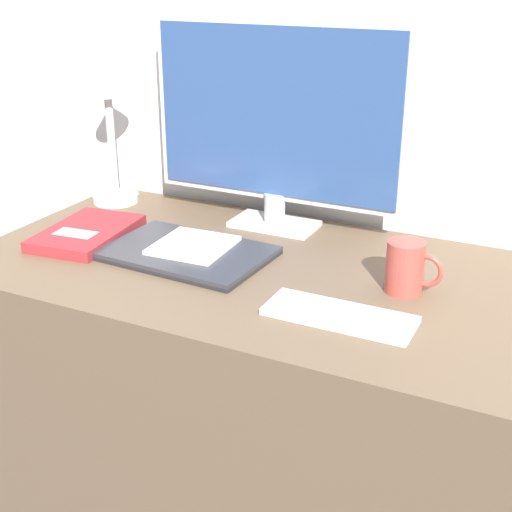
{
  "coord_description": "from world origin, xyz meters",
  "views": [
    {
      "loc": [
        0.59,
        -0.99,
        1.32
      ],
      "look_at": [
        0.04,
        0.13,
        0.8
      ],
      "focal_mm": 50.0,
      "sensor_mm": 36.0,
      "label": 1
    }
  ],
  "objects": [
    {
      "name": "desk_lamp",
      "position": [
        -0.51,
        0.43,
        0.94
      ],
      "size": [
        0.12,
        0.12,
        0.33
      ],
      "color": "white",
      "rests_on": "desk"
    },
    {
      "name": "monitor",
      "position": [
        -0.06,
        0.44,
        0.99
      ],
      "size": [
        0.6,
        0.11,
        0.47
      ],
      "color": "silver",
      "rests_on": "desk"
    },
    {
      "name": "keyboard",
      "position": [
        0.23,
        0.07,
        0.75
      ],
      "size": [
        0.26,
        0.1,
        0.01
      ],
      "color": "silver",
      "rests_on": "desk"
    },
    {
      "name": "coffee_mug",
      "position": [
        0.31,
        0.23,
        0.79
      ],
      "size": [
        0.11,
        0.07,
        0.1
      ],
      "color": "#B7473D",
      "rests_on": "desk"
    },
    {
      "name": "wall_back",
      "position": [
        0.0,
        0.58,
        1.2
      ],
      "size": [
        3.6,
        0.05,
        2.4
      ],
      "color": "silver",
      "rests_on": "ground_plane"
    },
    {
      "name": "desk",
      "position": [
        0.0,
        0.21,
        0.37
      ],
      "size": [
        1.18,
        0.64,
        0.74
      ],
      "color": "brown",
      "rests_on": "ground_plane"
    },
    {
      "name": "ereader",
      "position": [
        -0.14,
        0.21,
        0.76
      ],
      "size": [
        0.16,
        0.17,
        0.01
      ],
      "color": "white",
      "rests_on": "laptop"
    },
    {
      "name": "notebook",
      "position": [
        -0.41,
        0.18,
        0.75
      ],
      "size": [
        0.19,
        0.27,
        0.03
      ],
      "color": "maroon",
      "rests_on": "desk"
    },
    {
      "name": "laptop",
      "position": [
        -0.15,
        0.19,
        0.75
      ],
      "size": [
        0.35,
        0.24,
        0.02
      ],
      "color": "#232328",
      "rests_on": "desk"
    }
  ]
}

